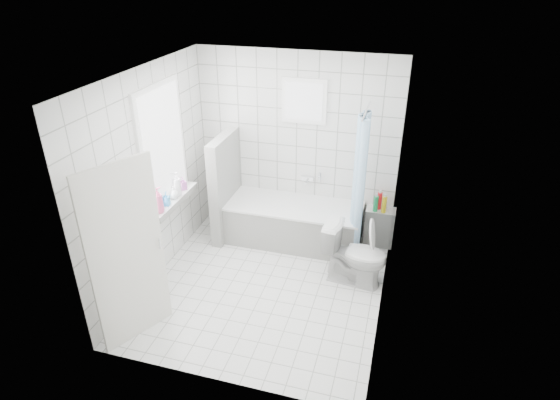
% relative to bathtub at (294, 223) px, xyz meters
% --- Properties ---
extents(ground, '(3.00, 3.00, 0.00)m').
position_rel_bathtub_xyz_m(ground, '(-0.08, -1.12, -0.29)').
color(ground, white).
rests_on(ground, ground).
extents(ceiling, '(3.00, 3.00, 0.00)m').
position_rel_bathtub_xyz_m(ceiling, '(-0.08, -1.12, 2.31)').
color(ceiling, white).
rests_on(ceiling, ground).
extents(wall_back, '(2.80, 0.02, 2.60)m').
position_rel_bathtub_xyz_m(wall_back, '(-0.08, 0.38, 1.01)').
color(wall_back, white).
rests_on(wall_back, ground).
extents(wall_front, '(2.80, 0.02, 2.60)m').
position_rel_bathtub_xyz_m(wall_front, '(-0.08, -2.62, 1.01)').
color(wall_front, white).
rests_on(wall_front, ground).
extents(wall_left, '(0.02, 3.00, 2.60)m').
position_rel_bathtub_xyz_m(wall_left, '(-1.48, -1.12, 1.01)').
color(wall_left, white).
rests_on(wall_left, ground).
extents(wall_right, '(0.02, 3.00, 2.60)m').
position_rel_bathtub_xyz_m(wall_right, '(1.32, -1.12, 1.01)').
color(wall_right, white).
rests_on(wall_right, ground).
extents(window_left, '(0.01, 0.90, 1.40)m').
position_rel_bathtub_xyz_m(window_left, '(-1.43, -0.82, 1.31)').
color(window_left, white).
rests_on(window_left, wall_left).
extents(window_back, '(0.50, 0.01, 0.50)m').
position_rel_bathtub_xyz_m(window_back, '(0.02, 0.33, 1.66)').
color(window_back, white).
rests_on(window_back, wall_back).
extents(window_sill, '(0.18, 1.02, 0.08)m').
position_rel_bathtub_xyz_m(window_sill, '(-1.39, -0.82, 0.57)').
color(window_sill, white).
rests_on(window_sill, wall_left).
extents(door, '(0.40, 0.73, 2.00)m').
position_rel_bathtub_xyz_m(door, '(-1.14, -2.25, 0.71)').
color(door, silver).
rests_on(door, ground).
extents(bathtub, '(1.87, 0.77, 0.58)m').
position_rel_bathtub_xyz_m(bathtub, '(0.00, 0.00, 0.00)').
color(bathtub, white).
rests_on(bathtub, ground).
extents(partition_wall, '(0.15, 0.85, 1.50)m').
position_rel_bathtub_xyz_m(partition_wall, '(-1.00, -0.05, 0.46)').
color(partition_wall, white).
rests_on(partition_wall, ground).
extents(tiled_ledge, '(0.40, 0.24, 0.55)m').
position_rel_bathtub_xyz_m(tiled_ledge, '(1.17, 0.25, -0.02)').
color(tiled_ledge, white).
rests_on(tiled_ledge, ground).
extents(toilet, '(0.82, 0.53, 0.79)m').
position_rel_bathtub_xyz_m(toilet, '(0.95, -0.70, 0.10)').
color(toilet, silver).
rests_on(toilet, ground).
extents(curtain_rod, '(0.02, 0.80, 0.02)m').
position_rel_bathtub_xyz_m(curtain_rod, '(0.87, -0.02, 1.71)').
color(curtain_rod, silver).
rests_on(curtain_rod, wall_back).
extents(shower_curtain, '(0.14, 0.48, 1.78)m').
position_rel_bathtub_xyz_m(shower_curtain, '(0.87, -0.16, 0.81)').
color(shower_curtain, '#4692CE').
rests_on(shower_curtain, curtain_rod).
extents(tub_faucet, '(0.18, 0.06, 0.06)m').
position_rel_bathtub_xyz_m(tub_faucet, '(0.10, 0.33, 0.56)').
color(tub_faucet, silver).
rests_on(tub_faucet, wall_back).
extents(sill_bottles, '(0.17, 0.78, 0.32)m').
position_rel_bathtub_xyz_m(sill_bottles, '(-1.38, -0.92, 0.74)').
color(sill_bottles, '#2D8ECE').
rests_on(sill_bottles, window_sill).
extents(ledge_bottles, '(0.18, 0.15, 0.25)m').
position_rel_bathtub_xyz_m(ledge_bottles, '(1.14, 0.22, 0.38)').
color(ledge_bottles, yellow).
rests_on(ledge_bottles, tiled_ledge).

